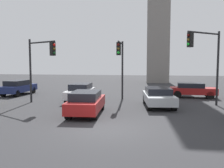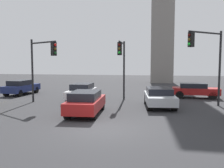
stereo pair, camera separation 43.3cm
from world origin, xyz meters
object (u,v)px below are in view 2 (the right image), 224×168
object	(u,v)px
traffic_light_2	(122,58)
car_4	(21,87)
car_7	(82,92)
traffic_light_0	(42,58)
traffic_light_4	(207,52)
car_6	(195,90)
car_8	(159,97)
car_2	(86,102)

from	to	relation	value
traffic_light_2	car_4	size ratio (longest dim) A/B	1.15
car_7	traffic_light_2	bearing A→B (deg)	89.24
traffic_light_0	car_7	size ratio (longest dim) A/B	1.21
traffic_light_2	traffic_light_0	bearing A→B (deg)	-69.03
traffic_light_2	traffic_light_4	bearing A→B (deg)	76.23
traffic_light_0	car_6	size ratio (longest dim) A/B	1.21
car_8	car_6	bearing A→B (deg)	141.00
car_6	car_8	xyz separation A→B (m)	(-3.28, -5.14, 0.01)
traffic_light_4	car_7	world-z (taller)	traffic_light_4
car_6	car_8	distance (m)	6.10
car_7	traffic_light_0	bearing A→B (deg)	-51.93
car_4	traffic_light_2	bearing A→B (deg)	-100.62
car_7	car_8	size ratio (longest dim) A/B	0.91
traffic_light_0	car_4	size ratio (longest dim) A/B	1.16
traffic_light_2	car_7	distance (m)	4.48
traffic_light_0	traffic_light_2	world-z (taller)	traffic_light_0
car_2	traffic_light_0	bearing A→B (deg)	50.46
traffic_light_4	car_4	world-z (taller)	traffic_light_4
traffic_light_0	car_2	bearing A→B (deg)	-6.37
traffic_light_2	traffic_light_4	distance (m)	6.55
car_4	traffic_light_0	bearing A→B (deg)	-132.23
traffic_light_0	car_8	world-z (taller)	traffic_light_0
traffic_light_2	car_2	size ratio (longest dim) A/B	1.14
car_8	traffic_light_2	bearing A→B (deg)	-127.33
traffic_light_2	car_4	world-z (taller)	traffic_light_2
traffic_light_2	car_7	size ratio (longest dim) A/B	1.20
traffic_light_0	car_8	distance (m)	9.47
traffic_light_4	car_4	bearing A→B (deg)	-53.76
car_2	car_7	distance (m)	5.68
traffic_light_2	car_8	bearing A→B (deg)	59.66
car_4	car_7	bearing A→B (deg)	-107.28
car_7	car_4	bearing A→B (deg)	-112.52
car_2	car_6	world-z (taller)	car_2
traffic_light_0	traffic_light_4	size ratio (longest dim) A/B	0.92
traffic_light_2	car_8	distance (m)	4.58
car_4	car_8	bearing A→B (deg)	-104.82
traffic_light_4	car_2	distance (m)	9.29
traffic_light_0	car_2	world-z (taller)	traffic_light_0
car_7	traffic_light_4	bearing A→B (deg)	78.86
car_6	car_7	bearing A→B (deg)	-156.94
traffic_light_0	traffic_light_2	distance (m)	6.36
traffic_light_2	car_6	world-z (taller)	traffic_light_2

